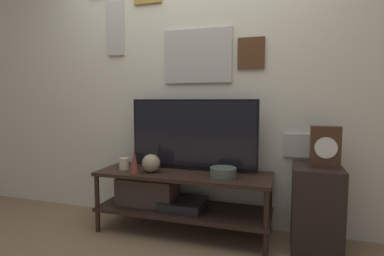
% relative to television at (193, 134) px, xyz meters
% --- Properties ---
extents(ground_plane, '(12.00, 12.00, 0.00)m').
position_rel_television_xyz_m(ground_plane, '(-0.05, -0.40, -0.84)').
color(ground_plane, '#846647').
extents(wall_back, '(6.40, 0.08, 2.70)m').
position_rel_television_xyz_m(wall_back, '(-0.06, 0.19, 0.53)').
color(wall_back, beige).
rests_on(wall_back, ground_plane).
extents(media_console, '(1.46, 0.49, 0.52)m').
position_rel_television_xyz_m(media_console, '(-0.17, -0.11, -0.51)').
color(media_console, black).
rests_on(media_console, ground_plane).
extents(television, '(1.12, 0.05, 0.61)m').
position_rel_television_xyz_m(television, '(0.00, 0.00, 0.00)').
color(television, black).
rests_on(television, media_console).
extents(vase_wide_bowl, '(0.21, 0.21, 0.08)m').
position_rel_television_xyz_m(vase_wide_bowl, '(0.30, -0.17, -0.28)').
color(vase_wide_bowl, '#4C5647').
rests_on(vase_wide_bowl, media_console).
extents(vase_round_glass, '(0.15, 0.15, 0.15)m').
position_rel_television_xyz_m(vase_round_glass, '(-0.31, -0.19, -0.24)').
color(vase_round_glass, tan).
rests_on(vase_round_glass, media_console).
extents(vase_slim_bronze, '(0.07, 0.07, 0.21)m').
position_rel_television_xyz_m(vase_slim_bronze, '(-0.42, -0.28, -0.21)').
color(vase_slim_bronze, brown).
rests_on(vase_slim_bronze, media_console).
extents(candle_jar, '(0.08, 0.08, 0.10)m').
position_rel_television_xyz_m(candle_jar, '(-0.58, -0.17, -0.26)').
color(candle_jar, beige).
rests_on(candle_jar, media_console).
extents(side_table, '(0.35, 0.40, 0.63)m').
position_rel_television_xyz_m(side_table, '(1.00, -0.06, -0.52)').
color(side_table, black).
rests_on(side_table, ground_plane).
extents(mantel_clock, '(0.21, 0.11, 0.30)m').
position_rel_television_xyz_m(mantel_clock, '(1.05, -0.07, -0.05)').
color(mantel_clock, '#422819').
rests_on(mantel_clock, side_table).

